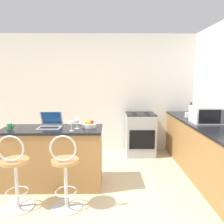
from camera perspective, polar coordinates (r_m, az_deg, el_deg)
name	(u,v)px	position (r m, az deg, el deg)	size (l,w,h in m)	color
ground_plane	(75,210)	(3.04, -9.74, -23.83)	(20.00, 20.00, 0.00)	beige
wall_back	(90,94)	(4.96, -5.72, 4.80)	(12.00, 0.06, 2.60)	silver
breakfast_bar	(53,157)	(3.51, -15.09, -11.26)	(1.49, 0.61, 0.90)	#9E703D
counter_right	(206,151)	(3.99, 23.31, -9.25)	(0.61, 2.90, 0.90)	#9E703D
bar_stool_near	(15,175)	(3.06, -23.92, -14.76)	(0.40, 0.40, 0.97)	silver
bar_stool_far	(65,175)	(2.88, -12.12, -15.69)	(0.40, 0.40, 0.97)	silver
laptop	(50,123)	(3.45, -15.81, -2.86)	(0.33, 0.32, 0.24)	#B7BABF
microwave	(207,115)	(3.95, 23.65, -0.68)	(0.50, 0.37, 0.28)	white
stove_range	(140,134)	(4.78, 7.37, -5.70)	(0.61, 0.59, 0.91)	#9EA3A8
mug_green	(10,127)	(3.51, -25.13, -3.46)	(0.09, 0.08, 0.09)	#338447
fruit_bowl	(89,125)	(3.35, -5.99, -3.35)	(0.22, 0.22, 0.10)	silver
wine_glass_tall	(77,121)	(3.25, -9.18, -2.27)	(0.08, 0.08, 0.16)	silver
pepper_mill	(191,109)	(4.73, 19.89, 0.83)	(0.05, 0.05, 0.27)	brown
mug_white	(187,115)	(4.42, 19.06, -0.69)	(0.10, 0.08, 0.10)	white
wine_glass_short	(71,123)	(3.13, -10.59, -2.88)	(0.07, 0.07, 0.16)	silver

